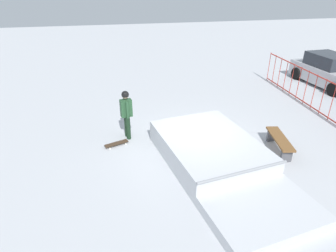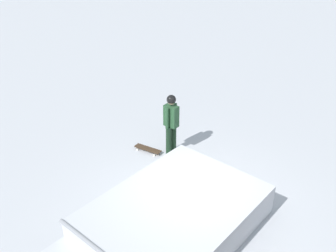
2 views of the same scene
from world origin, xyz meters
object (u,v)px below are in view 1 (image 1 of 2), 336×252
skater (126,111)px  park_bench (279,141)px  skateboard (116,143)px  skate_ramp (216,158)px  parked_car_silver (328,72)px

skater → park_bench: (1.93, 4.67, -0.65)m
skater → park_bench: 5.10m
skateboard → park_bench: park_bench is taller
skateboard → skate_ramp: bearing=-53.1°
skateboard → parked_car_silver: size_ratio=0.20×
park_bench → skate_ramp: bearing=-79.4°
skate_ramp → parked_car_silver: (-5.82, 8.28, 0.41)m
skate_ramp → skater: 3.42m
skater → skateboard: bearing=-142.3°
park_bench → skateboard: bearing=-105.8°
skate_ramp → skater: bearing=-143.6°
parked_car_silver → skateboard: bearing=-73.5°
skateboard → park_bench: 5.31m
skate_ramp → parked_car_silver: 10.12m
skater → park_bench: skater is taller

